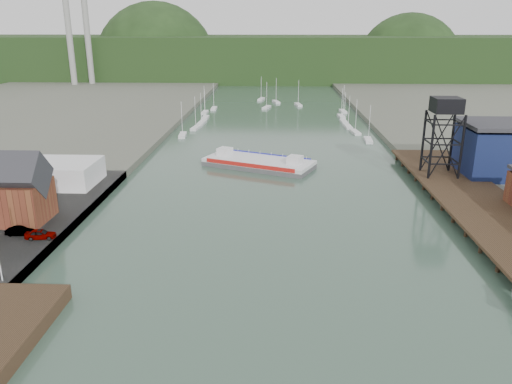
# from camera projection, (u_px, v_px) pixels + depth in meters

# --- Properties ---
(ground) EXTENTS (600.00, 600.00, 0.00)m
(ground) POSITION_uv_depth(u_px,v_px,m) (266.00, 347.00, 51.69)
(ground) COLOR #2B4336
(ground) RESTS_ON ground
(east_pier) EXTENTS (14.00, 70.00, 2.45)m
(east_pier) POSITION_uv_depth(u_px,v_px,m) (471.00, 195.00, 92.36)
(east_pier) COLOR black
(east_pier) RESTS_ON ground
(harbor_building) EXTENTS (12.20, 8.20, 8.90)m
(harbor_building) POSITION_uv_depth(u_px,v_px,m) (8.00, 194.00, 79.83)
(harbor_building) COLOR #562318
(harbor_building) RESTS_ON west_quay
(white_shed) EXTENTS (18.00, 12.00, 4.50)m
(white_shed) POSITION_uv_depth(u_px,v_px,m) (52.00, 173.00, 99.58)
(white_shed) COLOR silver
(white_shed) RESTS_ON west_quay
(lift_tower) EXTENTS (6.50, 6.50, 16.00)m
(lift_tower) POSITION_uv_depth(u_px,v_px,m) (446.00, 110.00, 100.44)
(lift_tower) COLOR black
(lift_tower) RESTS_ON east_pier
(blue_shed) EXTENTS (20.50, 14.50, 11.30)m
(blue_shed) POSITION_uv_depth(u_px,v_px,m) (511.00, 150.00, 104.46)
(blue_shed) COLOR #0D193C
(blue_shed) RESTS_ON east_land
(marina_sailboats) EXTENTS (57.71, 92.65, 0.90)m
(marina_sailboats) POSITION_uv_depth(u_px,v_px,m) (274.00, 116.00, 182.90)
(marina_sailboats) COLOR silver
(marina_sailboats) RESTS_ON ground
(smokestacks) EXTENTS (11.20, 8.20, 60.00)m
(smokestacks) POSITION_uv_depth(u_px,v_px,m) (78.00, 30.00, 266.83)
(smokestacks) COLOR gray
(smokestacks) RESTS_ON ground
(distant_hills) EXTENTS (500.00, 120.00, 80.00)m
(distant_hills) POSITION_uv_depth(u_px,v_px,m) (270.00, 60.00, 334.40)
(distant_hills) COLOR black
(distant_hills) RESTS_ON ground
(chain_ferry) EXTENTS (27.39, 19.52, 3.66)m
(chain_ferry) POSITION_uv_depth(u_px,v_px,m) (259.00, 163.00, 117.95)
(chain_ferry) COLOR #4D4D4F
(chain_ferry) RESTS_ON ground
(car_west_a) EXTENTS (4.55, 2.27, 1.49)m
(car_west_a) POSITION_uv_depth(u_px,v_px,m) (40.00, 234.00, 73.94)
(car_west_a) COLOR #999999
(car_west_a) RESTS_ON west_quay
(car_west_b) EXTENTS (4.12, 1.45, 1.36)m
(car_west_b) POSITION_uv_depth(u_px,v_px,m) (20.00, 231.00, 75.18)
(car_west_b) COLOR #999999
(car_west_b) RESTS_ON west_quay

